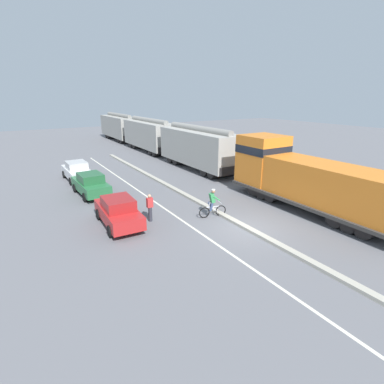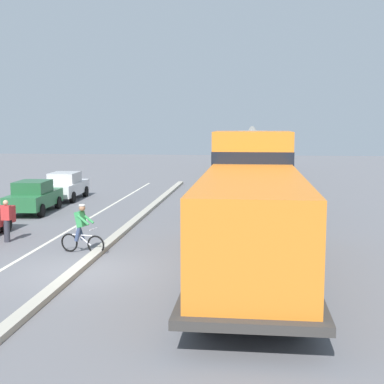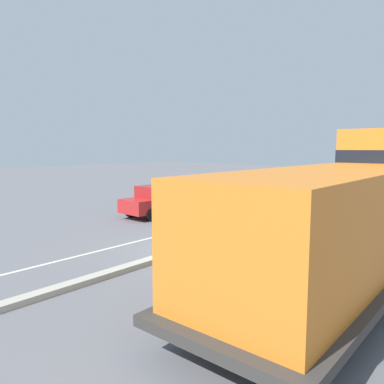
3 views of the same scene
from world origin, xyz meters
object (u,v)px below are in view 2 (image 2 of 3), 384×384
object	(u,v)px
hopper_car_lead	(252,169)
hopper_car_middle	(252,156)
cyclist	(82,230)
hopper_car_trailing	(252,148)
parked_car_green	(34,197)
parked_car_white	(66,186)
locomotive	(252,212)
pedestrian_by_cars	(6,220)

from	to	relation	value
hopper_car_lead	hopper_car_middle	xyz separation A→B (m)	(0.00, 11.60, 0.00)
cyclist	hopper_car_trailing	bearing A→B (deg)	80.17
parked_car_green	parked_car_white	xyz separation A→B (m)	(-0.01, 4.66, 0.00)
hopper_car_lead	parked_car_white	size ratio (longest dim) A/B	2.50
locomotive	pedestrian_by_cars	bearing A→B (deg)	162.96
parked_car_white	cyclist	bearing A→B (deg)	-68.10
hopper_car_lead	pedestrian_by_cars	world-z (taller)	hopper_car_lead
locomotive	cyclist	bearing A→B (deg)	165.85
hopper_car_trailing	parked_car_white	distance (m)	23.94
hopper_car_trailing	pedestrian_by_cars	world-z (taller)	hopper_car_trailing
parked_car_white	pedestrian_by_cars	xyz separation A→B (m)	(1.69, -11.27, 0.03)
locomotive	pedestrian_by_cars	size ratio (longest dim) A/B	7.17
hopper_car_middle	hopper_car_trailing	world-z (taller)	same
parked_car_green	cyclist	size ratio (longest dim) A/B	2.49
hopper_car_middle	cyclist	bearing A→B (deg)	-104.76
hopper_car_middle	parked_car_green	world-z (taller)	hopper_car_middle
parked_car_green	hopper_car_trailing	bearing A→B (deg)	67.12
hopper_car_lead	cyclist	distance (m)	12.25
hopper_car_middle	pedestrian_by_cars	xyz separation A→B (m)	(-9.25, -20.92, -1.23)
parked_car_green	parked_car_white	world-z (taller)	same
hopper_car_trailing	hopper_car_lead	bearing A→B (deg)	-90.00
pedestrian_by_cars	hopper_car_lead	bearing A→B (deg)	45.22
hopper_car_trailing	pedestrian_by_cars	distance (m)	33.83
locomotive	hopper_car_lead	xyz separation A→B (m)	(0.00, 12.16, 0.28)
locomotive	hopper_car_lead	world-z (taller)	locomotive
hopper_car_middle	hopper_car_trailing	xyz separation A→B (m)	(0.00, 11.60, 0.00)
parked_car_white	hopper_car_lead	bearing A→B (deg)	-10.09
cyclist	pedestrian_by_cars	bearing A→B (deg)	158.16
hopper_car_trailing	parked_car_white	world-z (taller)	hopper_car_trailing
pedestrian_by_cars	cyclist	bearing A→B (deg)	-21.84
hopper_car_trailing	parked_car_green	distance (m)	28.16
hopper_car_lead	parked_car_green	bearing A→B (deg)	-166.06
locomotive	hopper_car_trailing	world-z (taller)	locomotive
hopper_car_trailing	pedestrian_by_cars	bearing A→B (deg)	-105.88
parked_car_green	pedestrian_by_cars	bearing A→B (deg)	-75.68
hopper_car_lead	hopper_car_middle	bearing A→B (deg)	90.00
hopper_car_lead	pedestrian_by_cars	bearing A→B (deg)	-134.78
parked_car_green	parked_car_white	bearing A→B (deg)	90.07
hopper_car_trailing	parked_car_white	size ratio (longest dim) A/B	2.50
parked_car_green	cyclist	xyz separation A→B (m)	(5.07, -7.96, 0.00)
hopper_car_trailing	pedestrian_by_cars	size ratio (longest dim) A/B	6.54
hopper_car_middle	pedestrian_by_cars	bearing A→B (deg)	-113.85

